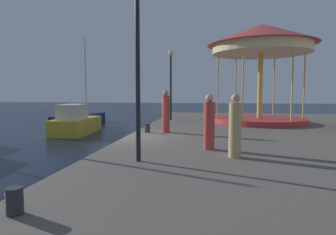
{
  "coord_description": "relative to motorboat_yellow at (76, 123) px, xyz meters",
  "views": [
    {
      "loc": [
        3.36,
        -11.28,
        2.57
      ],
      "look_at": [
        1.03,
        4.63,
        1.17
      ],
      "focal_mm": 30.5,
      "sensor_mm": 36.0,
      "label": 1
    }
  ],
  "objects": [
    {
      "name": "person_mid_promenade",
      "position": [
        8.99,
        -8.82,
        0.92
      ],
      "size": [
        0.34,
        0.34,
        1.74
      ],
      "color": "tan",
      "rests_on": "quay_dock"
    },
    {
      "name": "bollard_north",
      "position": [
        5.56,
        -4.38,
        0.31
      ],
      "size": [
        0.24,
        0.24,
        0.4
      ],
      "primitive_type": "cylinder",
      "color": "#2D2D33",
      "rests_on": "quay_dock"
    },
    {
      "name": "carousel",
      "position": [
        11.2,
        0.62,
        4.38
      ],
      "size": [
        6.16,
        6.16,
        5.69
      ],
      "color": "#B23333",
      "rests_on": "quay_dock"
    },
    {
      "name": "person_near_carousel",
      "position": [
        6.38,
        -4.25,
        0.99
      ],
      "size": [
        0.34,
        0.34,
        1.89
      ],
      "color": "#B23833",
      "rests_on": "quay_dock"
    },
    {
      "name": "lamp_post_mid_promenade",
      "position": [
        5.8,
        1.59,
        3.14
      ],
      "size": [
        0.36,
        0.36,
        4.45
      ],
      "color": "black",
      "rests_on": "quay_dock"
    },
    {
      "name": "motorboat_yellow",
      "position": [
        0.0,
        0.0,
        0.0
      ],
      "size": [
        2.11,
        4.14,
        1.86
      ],
      "color": "gold",
      "rests_on": "ground"
    },
    {
      "name": "sailboat_navy",
      "position": [
        -2.26,
        5.01,
        -0.06
      ],
      "size": [
        2.27,
        5.74,
        7.18
      ],
      "color": "#19214C",
      "rests_on": "ground"
    },
    {
      "name": "bollard_south",
      "position": [
        5.51,
        -13.06,
        0.31
      ],
      "size": [
        0.24,
        0.24,
        0.4
      ],
      "primitive_type": "cylinder",
      "color": "#2D2D33",
      "rests_on": "quay_dock"
    },
    {
      "name": "quay_dock",
      "position": [
        11.84,
        -5.44,
        -0.29
      ],
      "size": [
        13.81,
        28.1,
        0.8
      ],
      "primitive_type": "cube",
      "color": "#5B564F",
      "rests_on": "ground"
    },
    {
      "name": "lamp_post_near_edge",
      "position": [
        6.49,
        -9.65,
        3.2
      ],
      "size": [
        0.36,
        0.36,
        4.56
      ],
      "color": "black",
      "rests_on": "quay_dock"
    },
    {
      "name": "ground_plane",
      "position": [
        4.94,
        -5.44,
        -0.69
      ],
      "size": [
        120.0,
        120.0,
        0.0
      ],
      "primitive_type": "plane",
      "color": "black"
    },
    {
      "name": "person_far_corner",
      "position": [
        8.29,
        -7.81,
        0.91
      ],
      "size": [
        0.34,
        0.34,
        1.72
      ],
      "color": "#B23833",
      "rests_on": "quay_dock"
    }
  ]
}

